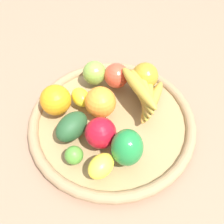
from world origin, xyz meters
TOP-DOWN VIEW (x-y plane):
  - ground_plane at (0.00, 0.00)m, footprint 2.40×2.40m
  - basket at (0.00, 0.00)m, footprint 0.46×0.46m
  - apple_1 at (-0.14, 0.04)m, footprint 0.08×0.08m
  - apple_2 at (0.05, -0.07)m, footprint 0.10×0.10m
  - lemon_1 at (-0.09, -0.04)m, footprint 0.07×0.05m
  - apple_0 at (-0.09, 0.08)m, footprint 0.10×0.10m
  - orange_0 at (-0.03, -0.02)m, footprint 0.11×0.11m
  - banana_bunch at (0.02, 0.10)m, footprint 0.17×0.16m
  - avocado at (-0.01, -0.11)m, footprint 0.09×0.11m
  - bell_pepper at (0.12, -0.04)m, footprint 0.11×0.11m
  - lemon_0 at (0.11, -0.11)m, footprint 0.06×0.08m
  - orange_1 at (-0.11, -0.11)m, footprint 0.09×0.09m
  - lime_0 at (0.05, -0.15)m, footprint 0.06×0.06m
  - apple_3 at (-0.04, 0.14)m, footprint 0.11×0.11m

SIDE VIEW (x-z plane):
  - ground_plane at x=0.00m, z-range 0.00..0.00m
  - basket at x=0.00m, z-range 0.00..0.04m
  - lime_0 at x=0.05m, z-range 0.04..0.08m
  - lemon_1 at x=-0.09m, z-range 0.04..0.08m
  - lemon_0 at x=0.11m, z-range 0.04..0.09m
  - avocado at x=-0.01m, z-range 0.04..0.10m
  - apple_1 at x=-0.14m, z-range 0.04..0.11m
  - apple_0 at x=-0.09m, z-range 0.04..0.11m
  - apple_2 at x=0.05m, z-range 0.04..0.11m
  - apple_3 at x=-0.04m, z-range 0.04..0.12m
  - orange_1 at x=-0.11m, z-range 0.04..0.12m
  - orange_0 at x=-0.03m, z-range 0.04..0.12m
  - banana_bunch at x=0.02m, z-range 0.04..0.13m
  - bell_pepper at x=0.12m, z-range 0.04..0.13m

